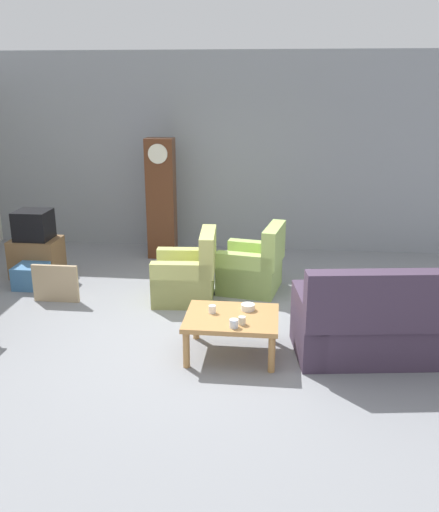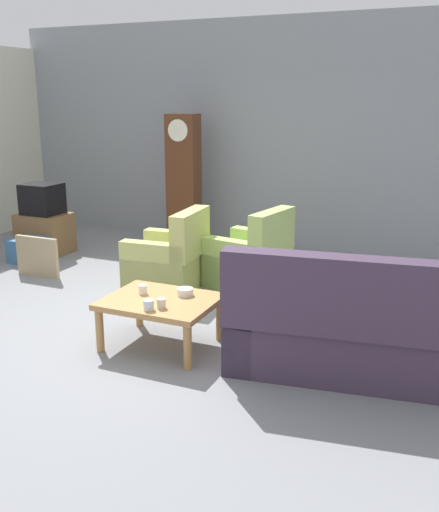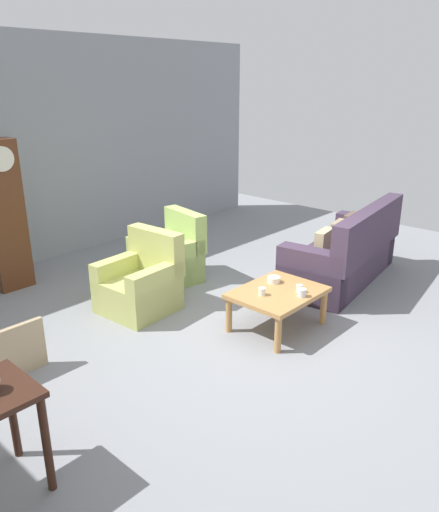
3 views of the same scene
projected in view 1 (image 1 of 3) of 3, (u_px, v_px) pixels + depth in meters
The scene contains 15 objects.
ground_plane at pixel (204, 338), 6.15m from camera, with size 10.40×10.40×0.00m, color gray.
garage_door_wall at pixel (233, 153), 9.06m from camera, with size 8.40×0.16×3.20m, color gray.
couch_floral at pixel (400, 325), 5.65m from camera, with size 2.20×1.16×1.04m.
armchair_olive_near at pixel (187, 277), 7.15m from camera, with size 0.84×0.82×0.92m.
armchair_olive_far at pixel (253, 269), 7.47m from camera, with size 0.91×0.89×0.92m.
coffee_table_wood at pixel (232, 321), 5.68m from camera, with size 0.96×0.76×0.44m.
grandfather_clock at pixel (161, 199), 8.68m from camera, with size 0.44×0.30×1.90m.
tv_stand_cabinet at pixel (37, 257), 8.03m from camera, with size 0.68×0.52×0.56m, color brown.
tv_crt at pixel (34, 225), 7.88m from camera, with size 0.48×0.44×0.42m, color black.
framed_picture_leaning at pixel (56, 283), 7.09m from camera, with size 0.60×0.05×0.50m, color tan.
storage_box_blue at pixel (32, 276), 7.64m from camera, with size 0.42×0.46×0.32m, color teal.
cup_white_porcelain at pixel (212, 309), 5.72m from camera, with size 0.08×0.08×0.08m, color white.
cup_blue_rimmed at pixel (234, 323), 5.38m from camera, with size 0.09×0.09×0.09m, color silver.
cup_cream_tall at pixel (242, 321), 5.45m from camera, with size 0.08×0.08×0.08m, color beige.
bowl_white_stacked at pixel (248, 307), 5.80m from camera, with size 0.14×0.14×0.06m, color white.
Camera 1 is at (0.78, -5.51, 2.76)m, focal length 38.60 mm.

